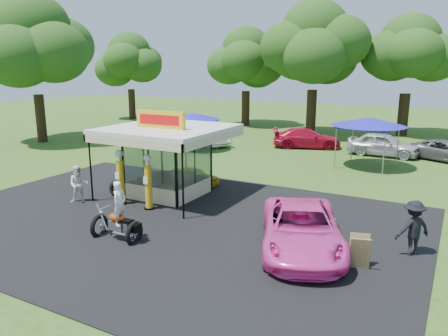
{
  "coord_description": "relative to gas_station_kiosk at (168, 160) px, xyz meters",
  "views": [
    {
      "loc": [
        10.21,
        -11.75,
        6.23
      ],
      "look_at": [
        1.61,
        4.0,
        1.99
      ],
      "focal_mm": 35.0,
      "sensor_mm": 36.0,
      "label": 1
    }
  ],
  "objects": [
    {
      "name": "bg_car_d",
      "position": [
        11.58,
        15.31,
        -1.11
      ],
      "size": [
        5.35,
        3.99,
        1.35
      ],
      "primitive_type": "imported",
      "rotation": [
        0.0,
        0.0,
        1.16
      ],
      "color": "#59585B",
      "rests_on": "ground"
    },
    {
      "name": "pink_sedan",
      "position": [
        7.81,
        -3.15,
        -1.0
      ],
      "size": [
        4.59,
        6.21,
        1.57
      ],
      "primitive_type": "imported",
      "rotation": [
        0.0,
        0.0,
        0.4
      ],
      "color": "#FF45B8",
      "rests_on": "ground"
    },
    {
      "name": "asphalt_apron",
      "position": [
        2.0,
        -2.99,
        -1.76
      ],
      "size": [
        20.0,
        14.0,
        0.04
      ],
      "primitive_type": "cube",
      "color": "black",
      "rests_on": "ground"
    },
    {
      "name": "oak_far_b",
      "position": [
        -7.98,
        25.01,
        4.53
      ],
      "size": [
        8.29,
        8.29,
        9.88
      ],
      "color": "black",
      "rests_on": "ground"
    },
    {
      "name": "bg_car_b",
      "position": [
        1.89,
        15.45,
        -1.04
      ],
      "size": [
        5.53,
        3.75,
        1.49
      ],
      "primitive_type": "imported",
      "rotation": [
        0.0,
        0.0,
        1.93
      ],
      "color": "#B70E2B",
      "rests_on": "ground"
    },
    {
      "name": "oak_far_c",
      "position": [
        0.21,
        21.67,
        5.55
      ],
      "size": [
        9.8,
        9.8,
        11.55
      ],
      "color": "black",
      "rests_on": "ground"
    },
    {
      "name": "a_frame_sign",
      "position": [
        9.88,
        -3.66,
        -1.23
      ],
      "size": [
        0.66,
        0.69,
        1.09
      ],
      "rotation": [
        0.0,
        0.0,
        0.27
      ],
      "color": "#593819",
      "rests_on": "ground"
    },
    {
      "name": "tent_east",
      "position": [
        7.24,
        10.83,
        1.05
      ],
      "size": [
        4.48,
        4.48,
        3.13
      ],
      "rotation": [
        0.0,
        0.0,
        -0.12
      ],
      "color": "gray",
      "rests_on": "ground"
    },
    {
      "name": "bg_car_c",
      "position": [
        7.59,
        15.0,
        -0.96
      ],
      "size": [
        4.89,
        2.16,
        1.64
      ],
      "primitive_type": "imported",
      "rotation": [
        0.0,
        0.0,
        1.52
      ],
      "color": "#B7B7BC",
      "rests_on": "ground"
    },
    {
      "name": "oak_near",
      "position": [
        -18.25,
        7.51,
        5.44
      ],
      "size": [
        10.01,
        10.01,
        11.52
      ],
      "color": "black",
      "rests_on": "ground"
    },
    {
      "name": "gas_pump_left",
      "position": [
        -1.04,
        -2.26,
        -0.56
      ],
      "size": [
        0.48,
        0.48,
        2.55
      ],
      "color": "black",
      "rests_on": "ground"
    },
    {
      "name": "spare_tires",
      "position": [
        -2.18,
        -1.3,
        -1.4
      ],
      "size": [
        0.98,
        0.77,
        0.79
      ],
      "rotation": [
        0.0,
        0.0,
        0.32
      ],
      "color": "black",
      "rests_on": "ground"
    },
    {
      "name": "spectator_east_a",
      "position": [
        11.2,
        -1.78,
        -0.83
      ],
      "size": [
        1.39,
        1.37,
        1.91
      ],
      "primitive_type": "imported",
      "rotation": [
        0.0,
        0.0,
        3.9
      ],
      "color": "black",
      "rests_on": "ground"
    },
    {
      "name": "ground",
      "position": [
        2.0,
        -4.99,
        -1.78
      ],
      "size": [
        120.0,
        120.0,
        0.0
      ],
      "primitive_type": "plane",
      "color": "#2F551A",
      "rests_on": "ground"
    },
    {
      "name": "gas_pump_right",
      "position": [
        0.52,
        -2.22,
        -0.58
      ],
      "size": [
        0.47,
        0.47,
        2.5
      ],
      "color": "black",
      "rests_on": "ground"
    },
    {
      "name": "motorcycle",
      "position": [
        1.71,
        -5.47,
        -0.88
      ],
      "size": [
        1.96,
        0.98,
        2.31
      ],
      "rotation": [
        0.0,
        0.0,
        0.04
      ],
      "color": "black",
      "rests_on": "ground"
    },
    {
      "name": "oak_far_d",
      "position": [
        7.52,
        25.68,
        4.85
      ],
      "size": [
        8.74,
        8.74,
        10.41
      ],
      "color": "black",
      "rests_on": "ground"
    },
    {
      "name": "spectator_west",
      "position": [
        -2.95,
        -2.97,
        -0.9
      ],
      "size": [
        1.09,
        1.05,
        1.77
      ],
      "primitive_type": "imported",
      "rotation": [
        0.0,
        0.0,
        0.64
      ],
      "color": "white",
      "rests_on": "ground"
    },
    {
      "name": "kiosk_car",
      "position": [
        -0.0,
        2.21,
        -1.3
      ],
      "size": [
        2.82,
        1.13,
        0.96
      ],
      "primitive_type": "imported",
      "rotation": [
        0.0,
        0.0,
        1.57
      ],
      "color": "gold",
      "rests_on": "ground"
    },
    {
      "name": "oak_far_a",
      "position": [
        -22.19,
        23.56,
        4.39
      ],
      "size": [
        8.19,
        8.19,
        9.71
      ],
      "color": "black",
      "rests_on": "ground"
    },
    {
      "name": "gas_station_kiosk",
      "position": [
        0.0,
        0.0,
        0.0
      ],
      "size": [
        5.4,
        5.4,
        4.18
      ],
      "color": "white",
      "rests_on": "ground"
    },
    {
      "name": "bg_car_a",
      "position": [
        -5.46,
        12.89,
        -1.01
      ],
      "size": [
        4.89,
        3.65,
        1.54
      ],
      "primitive_type": "imported",
      "rotation": [
        0.0,
        0.0,
        1.08
      ],
      "color": "white",
      "rests_on": "ground"
    },
    {
      "name": "tent_west",
      "position": [
        -5.34,
        10.55,
        0.73
      ],
      "size": [
        3.98,
        3.98,
        2.78
      ],
      "rotation": [
        0.0,
        0.0,
        -0.35
      ],
      "color": "gray",
      "rests_on": "ground"
    }
  ]
}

